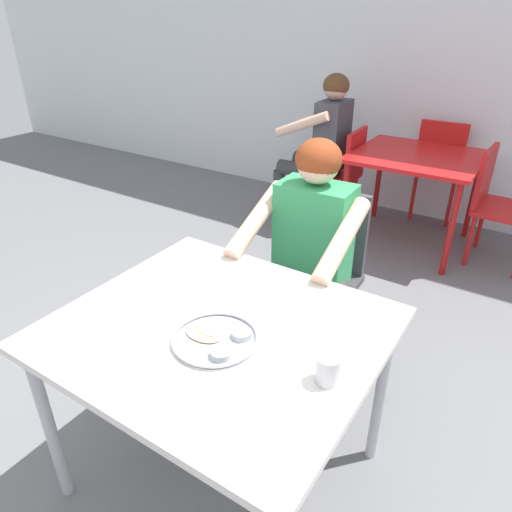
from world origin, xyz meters
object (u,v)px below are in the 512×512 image
at_px(chair_red_left, 341,171).
at_px(chair_red_far, 440,165).
at_px(drinking_cup, 328,368).
at_px(chair_red_right, 497,199).
at_px(chair_foreground, 322,266).
at_px(diner_foreground, 305,248).
at_px(table_foreground, 219,343).
at_px(patron_background, 322,138).
at_px(thali_tray, 217,338).
at_px(table_background_red, 416,165).

bearing_deg(chair_red_left, chair_red_far, 40.37).
relative_size(drinking_cup, chair_red_right, 0.11).
height_order(chair_foreground, diner_foreground, diner_foreground).
bearing_deg(table_foreground, diner_foreground, 93.49).
height_order(diner_foreground, chair_red_far, diner_foreground).
bearing_deg(patron_background, diner_foreground, -66.32).
relative_size(chair_foreground, patron_background, 0.72).
xyz_separation_m(table_foreground, patron_background, (-0.84, 2.52, 0.07)).
distance_m(chair_foreground, diner_foreground, 0.30).
height_order(table_foreground, chair_red_right, chair_red_right).
bearing_deg(chair_foreground, table_foreground, -86.99).
xyz_separation_m(chair_foreground, chair_red_right, (0.59, 1.62, -0.04)).
bearing_deg(chair_red_far, chair_foreground, -91.56).
xyz_separation_m(drinking_cup, chair_foreground, (-0.47, 0.97, -0.27)).
xyz_separation_m(table_foreground, chair_red_far, (0.01, 3.09, -0.17)).
distance_m(drinking_cup, chair_red_far, 3.17).
xyz_separation_m(chair_foreground, diner_foreground, (0.01, -0.22, 0.20)).
xyz_separation_m(thali_tray, patron_background, (-0.88, 2.58, -0.02)).
height_order(chair_foreground, table_background_red, chair_foreground).
distance_m(table_foreground, chair_red_right, 2.61).
xyz_separation_m(chair_foreground, chair_red_left, (-0.60, 1.60, -0.03)).
distance_m(thali_tray, chair_red_far, 3.17).
relative_size(thali_tray, chair_red_left, 0.34).
xyz_separation_m(table_foreground, chair_foreground, (-0.05, 0.93, -0.15)).
relative_size(table_background_red, chair_red_left, 1.08).
relative_size(drinking_cup, chair_red_left, 0.11).
bearing_deg(chair_red_far, thali_tray, -89.32).
relative_size(table_foreground, chair_foreground, 1.18).
bearing_deg(table_background_red, diner_foreground, -89.83).
distance_m(chair_red_left, patron_background, 0.31).
bearing_deg(table_background_red, chair_red_far, 84.17).
bearing_deg(chair_foreground, diner_foreground, -88.51).
height_order(thali_tray, diner_foreground, diner_foreground).
bearing_deg(diner_foreground, chair_foreground, 91.49).
distance_m(thali_tray, patron_background, 2.73).
bearing_deg(drinking_cup, table_foreground, 174.61).
xyz_separation_m(drinking_cup, chair_red_left, (-1.07, 2.56, -0.31)).
bearing_deg(chair_red_far, table_foreground, -90.18).
bearing_deg(diner_foreground, patron_background, 113.68).
bearing_deg(chair_red_left, table_background_red, -0.63).
distance_m(chair_red_right, patron_background, 1.40).
distance_m(table_foreground, table_background_red, 2.52).
height_order(table_foreground, chair_red_left, chair_red_left).
distance_m(drinking_cup, chair_red_left, 2.80).
xyz_separation_m(chair_foreground, table_background_red, (0.00, 1.59, 0.12)).
xyz_separation_m(chair_red_right, chair_red_far, (-0.53, 0.54, 0.02)).
xyz_separation_m(drinking_cup, diner_foreground, (-0.46, 0.75, -0.07)).
bearing_deg(thali_tray, chair_foreground, 95.48).
bearing_deg(diner_foreground, chair_red_far, 88.73).
bearing_deg(chair_foreground, thali_tray, -84.52).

